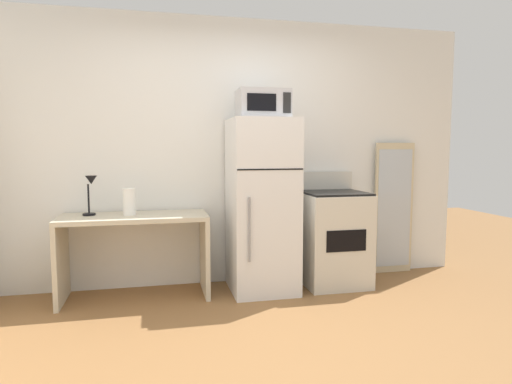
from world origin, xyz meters
TOP-DOWN VIEW (x-y plane):
  - ground_plane at (0.00, 0.00)m, footprint 12.00×12.00m
  - wall_back_white at (0.00, 1.70)m, footprint 5.00×0.10m
  - desk at (-0.89, 1.36)m, footprint 1.29×0.55m
  - desk_lamp at (-1.26, 1.42)m, footprint 0.14×0.12m
  - paper_towel_roll at (-0.93, 1.38)m, footprint 0.11×0.11m
  - refrigerator at (0.27, 1.31)m, footprint 0.60×0.66m
  - microwave at (0.27, 1.29)m, footprint 0.46×0.35m
  - oven_range at (1.00, 1.33)m, footprint 0.61×0.61m
  - leaning_mirror at (1.79, 1.59)m, footprint 0.44×0.03m

SIDE VIEW (x-z plane):
  - ground_plane at x=0.00m, z-range 0.00..0.00m
  - oven_range at x=1.00m, z-range -0.08..1.02m
  - desk at x=-0.89m, z-range 0.16..0.91m
  - leaning_mirror at x=1.79m, z-range 0.00..1.40m
  - refrigerator at x=0.27m, z-range 0.00..1.61m
  - paper_towel_roll at x=-0.93m, z-range 0.75..0.99m
  - desk_lamp at x=-1.26m, z-range 0.81..1.17m
  - wall_back_white at x=0.00m, z-range 0.00..2.60m
  - microwave at x=0.27m, z-range 1.61..1.87m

